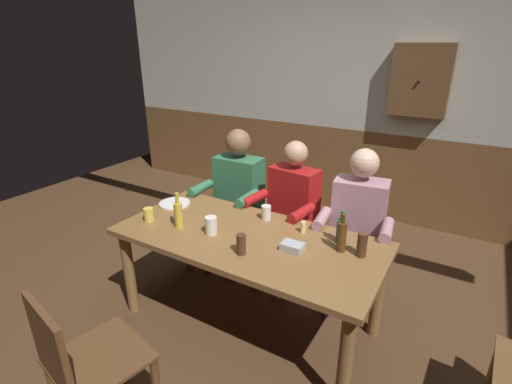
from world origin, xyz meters
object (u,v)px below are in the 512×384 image
pint_glass_0 (211,225)px  pint_glass_4 (149,215)px  table_candle (303,227)px  bottle_1 (341,231)px  condiment_caddy (292,247)px  person_0 (235,193)px  person_1 (289,208)px  bottle_2 (178,214)px  plate_0 (175,203)px  dining_table (248,248)px  chair_empty_near_left (83,364)px  wall_dart_cabinet (420,81)px  person_2 (357,222)px  pint_glass_3 (241,244)px  bottle_0 (342,236)px  pint_glass_1 (362,245)px  pint_glass_2 (266,213)px

pint_glass_0 → pint_glass_4: (-0.51, -0.08, -0.01)m
table_candle → bottle_1: size_ratio=0.35×
condiment_caddy → person_0: bearing=142.7°
person_1 → table_candle: bearing=134.7°
bottle_2 → pint_glass_4: size_ratio=2.56×
plate_0 → bottle_2: 0.43m
dining_table → chair_empty_near_left: size_ratio=2.09×
dining_table → wall_dart_cabinet: wall_dart_cabinet is taller
person_0 → plate_0: (-0.25, -0.51, 0.03)m
person_2 → wall_dart_cabinet: bearing=-99.9°
pint_glass_0 → pint_glass_4: 0.52m
person_0 → pint_glass_3: (0.64, -0.88, 0.09)m
bottle_0 → wall_dart_cabinet: (0.02, 2.10, 0.77)m
pint_glass_4 → wall_dart_cabinet: (1.38, 2.41, 0.82)m
person_1 → table_candle: (0.31, -0.42, 0.09)m
plate_0 → table_candle: bearing=4.7°
table_candle → pint_glass_1: 0.45m
person_0 → chair_empty_near_left: (0.30, -1.82, -0.22)m
dining_table → wall_dart_cabinet: 2.52m
dining_table → person_2: (0.56, 0.66, 0.06)m
condiment_caddy → pint_glass_0: (-0.58, -0.08, 0.04)m
table_candle → bottle_2: bearing=-154.9°
pint_glass_1 → pint_glass_2: bearing=168.7°
person_0 → pint_glass_3: bearing=123.9°
pint_glass_2 → pint_glass_0: bearing=-118.8°
wall_dart_cabinet → pint_glass_3: bearing=-102.4°
person_1 → plate_0: person_1 is taller
pint_glass_1 → wall_dart_cabinet: bearing=93.0°
chair_empty_near_left → pint_glass_1: (0.98, 1.29, 0.32)m
table_candle → pint_glass_2: (-0.32, 0.05, 0.01)m
bottle_0 → pint_glass_2: bearing=166.1°
pint_glass_3 → pint_glass_4: pint_glass_3 is taller
chair_empty_near_left → person_1: bearing=94.6°
table_candle → pint_glass_1: pint_glass_1 is taller
dining_table → pint_glass_3: bearing=-67.8°
person_0 → plate_0: size_ratio=5.06×
pint_glass_0 → dining_table: bearing=22.5°
pint_glass_4 → wall_dart_cabinet: size_ratio=0.15×
dining_table → pint_glass_0: 0.30m
chair_empty_near_left → person_0: bearing=111.5°
pint_glass_3 → pint_glass_4: (-0.84, 0.04, -0.02)m
bottle_1 → bottle_2: (-1.07, -0.37, 0.01)m
chair_empty_near_left → dining_table: bearing=90.0°
pint_glass_4 → dining_table: bearing=13.2°
chair_empty_near_left → condiment_caddy: 1.31m
plate_0 → pint_glass_2: size_ratio=2.29×
table_candle → person_1: bearing=126.9°
person_1 → wall_dart_cabinet: bearing=-104.2°
person_0 → pint_glass_1: person_0 is taller
pint_glass_4 → bottle_2: bearing=9.5°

